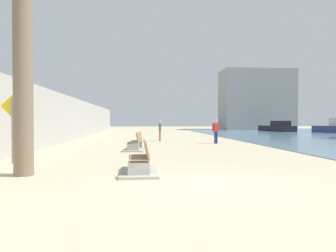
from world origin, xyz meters
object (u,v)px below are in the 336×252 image
boat_distant (335,127)px  boat_far_left (277,127)px  person_walking (216,130)px  person_standing (160,129)px  pedestrian_sign (13,121)px  bench_far (135,146)px  bench_near (140,166)px

boat_distant → boat_far_left: boat_distant is taller
person_walking → person_standing: bearing=140.2°
pedestrian_sign → boat_far_left: bearing=52.8°
person_walking → boat_distant: boat_distant is taller
boat_far_left → pedestrian_sign: bearing=-127.2°
bench_far → pedestrian_sign: (-4.43, -4.74, 1.34)m
boat_distant → boat_far_left: size_ratio=0.71×
pedestrian_sign → bench_far: bearing=46.9°
person_walking → person_standing: 4.78m
bench_far → boat_distant: bearing=40.5°
bench_far → person_standing: (1.77, 7.65, 0.68)m
bench_near → bench_far: same height
boat_distant → boat_far_left: bearing=128.9°
boat_far_left → pedestrian_sign: 40.39m
person_standing → boat_far_left: person_standing is taller
bench_near → person_standing: (1.54, 15.04, 0.68)m
bench_near → person_walking: size_ratio=1.28×
boat_distant → bench_far: bearing=-139.5°
bench_near → boat_distant: (24.69, 28.69, 0.49)m
person_walking → boat_far_left: 27.08m
bench_near → boat_far_left: bearing=60.4°
bench_near → person_standing: bearing=84.2°
pedestrian_sign → boat_distant: bearing=41.6°
person_walking → boat_distant: bearing=40.6°
boat_far_left → bench_far: bearing=-126.1°
bench_near → boat_distant: size_ratio=0.41×
bench_far → person_walking: 7.15m
bench_far → pedestrian_sign: bearing=-133.1°
bench_near → boat_far_left: (19.76, 34.81, 0.37)m
boat_distant → pedestrian_sign: (-29.36, -26.04, 0.86)m
pedestrian_sign → person_walking: bearing=43.3°
person_walking → boat_far_left: (14.54, 22.84, -0.36)m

